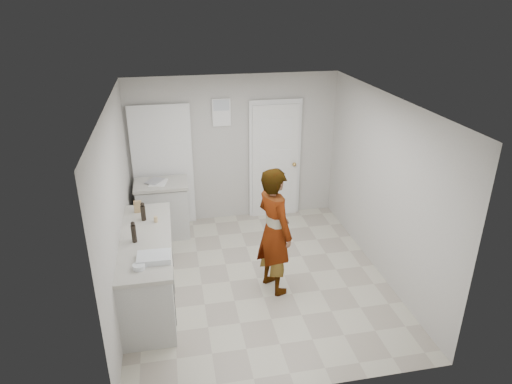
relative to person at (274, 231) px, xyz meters
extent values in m
plane|color=#A29787|center=(-0.18, 0.24, -0.87)|extent=(4.00, 4.00, 0.00)
plane|color=#B2AEA8|center=(-0.18, 2.24, 0.38)|extent=(3.50, 0.00, 3.50)
plane|color=#B2AEA8|center=(-0.18, -1.76, 0.38)|extent=(3.50, 0.00, 3.50)
plane|color=#B2AEA8|center=(-1.93, 0.24, 0.38)|extent=(0.00, 4.00, 4.00)
plane|color=#B2AEA8|center=(1.57, 0.24, 0.38)|extent=(0.00, 4.00, 4.00)
plane|color=silver|center=(-0.18, 0.24, 1.63)|extent=(4.00, 4.00, 0.00)
cube|color=white|center=(0.52, 2.17, 0.13)|extent=(0.80, 0.05, 2.00)
cube|color=white|center=(0.52, 2.20, 0.16)|extent=(0.90, 0.04, 2.10)
sphere|color=#B78D46|center=(0.85, 2.12, 0.08)|extent=(0.07, 0.07, 0.07)
cube|color=white|center=(-0.38, 2.21, 1.03)|extent=(0.30, 0.02, 0.45)
cube|color=black|center=(-1.38, 2.21, 0.15)|extent=(0.90, 0.05, 2.04)
cube|color=white|center=(-1.38, 2.18, 0.16)|extent=(0.98, 0.02, 2.10)
cube|color=silver|center=(-1.63, 0.04, -0.44)|extent=(0.60, 1.90, 0.86)
cube|color=black|center=(-1.63, 0.04, -0.83)|extent=(0.56, 1.86, 0.08)
cube|color=beige|center=(-1.63, 0.04, 0.03)|extent=(0.64, 1.96, 0.05)
cube|color=silver|center=(-1.43, 1.79, -0.44)|extent=(0.80, 0.55, 0.86)
cube|color=black|center=(-1.43, 1.79, -0.83)|extent=(0.75, 0.54, 0.08)
cube|color=beige|center=(-1.43, 1.79, 0.03)|extent=(0.84, 0.61, 0.05)
imported|color=silver|center=(0.00, 0.00, 0.00)|extent=(0.62, 0.74, 1.73)
cube|color=#A18250|center=(-1.73, 0.78, 0.14)|extent=(0.10, 0.05, 0.17)
cylinder|color=tan|center=(-1.49, 0.44, 0.10)|extent=(0.05, 0.05, 0.08)
cylinder|color=black|center=(-1.65, 0.52, 0.16)|extent=(0.06, 0.06, 0.20)
sphere|color=black|center=(-1.65, 0.52, 0.29)|extent=(0.05, 0.05, 0.05)
cylinder|color=black|center=(-1.74, -0.04, 0.17)|extent=(0.06, 0.06, 0.22)
sphere|color=black|center=(-1.74, -0.04, 0.31)|extent=(0.05, 0.05, 0.05)
cube|color=silver|center=(-1.51, -0.51, 0.09)|extent=(0.38, 0.28, 0.07)
cube|color=white|center=(-1.51, -0.51, 0.08)|extent=(0.34, 0.23, 0.05)
cylinder|color=silver|center=(-1.67, -0.65, 0.09)|extent=(0.14, 0.14, 0.05)
sphere|color=white|center=(-1.69, -0.66, 0.09)|extent=(0.05, 0.05, 0.05)
sphere|color=white|center=(-1.65, -0.64, 0.09)|extent=(0.05, 0.05, 0.05)
cube|color=white|center=(-1.46, 1.79, 0.06)|extent=(0.31, 0.36, 0.01)
camera|label=1|loc=(-1.23, -5.03, 2.82)|focal=32.00mm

